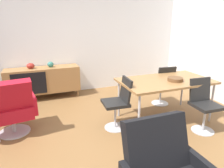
% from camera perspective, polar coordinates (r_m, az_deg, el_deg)
% --- Properties ---
extents(ground_plane, '(8.32, 8.32, 0.00)m').
position_cam_1_polar(ground_plane, '(3.07, -6.53, -17.48)').
color(ground_plane, brown).
extents(wall_back, '(6.80, 0.12, 2.80)m').
position_cam_1_polar(wall_back, '(5.10, -14.85, 12.95)').
color(wall_back, white).
rests_on(wall_back, ground_plane).
extents(sideboard, '(1.60, 0.45, 0.72)m').
position_cam_1_polar(sideboard, '(4.93, -18.47, 1.10)').
color(sideboard, olive).
rests_on(sideboard, ground_plane).
extents(vase_cobalt, '(0.17, 0.17, 0.12)m').
position_cam_1_polar(vase_cobalt, '(4.85, -21.59, 4.68)').
color(vase_cobalt, maroon).
rests_on(vase_cobalt, sideboard).
extents(vase_sculptural_dark, '(0.14, 0.14, 0.12)m').
position_cam_1_polar(vase_sculptural_dark, '(4.86, -16.63, 5.21)').
color(vase_sculptural_dark, '#337266').
rests_on(vase_sculptural_dark, sideboard).
extents(dining_table, '(1.60, 0.90, 0.74)m').
position_cam_1_polar(dining_table, '(3.73, 14.57, 0.46)').
color(dining_table, olive).
rests_on(dining_table, ground_plane).
extents(wooden_bowl_on_table, '(0.26, 0.26, 0.06)m').
position_cam_1_polar(wooden_bowl_on_table, '(3.69, 17.07, 1.25)').
color(wooden_bowl_on_table, brown).
rests_on(wooden_bowl_on_table, dining_table).
extents(dining_chair_near_window, '(0.45, 0.43, 0.86)m').
position_cam_1_polar(dining_chair_near_window, '(3.38, 1.90, -4.84)').
color(dining_chair_near_window, black).
rests_on(dining_chair_near_window, ground_plane).
extents(dining_chair_front_right, '(0.42, 0.45, 0.86)m').
position_cam_1_polar(dining_chair_front_right, '(3.63, 23.98, -4.84)').
color(dining_chair_front_right, black).
rests_on(dining_chair_front_right, ground_plane).
extents(dining_chair_back_right, '(0.43, 0.45, 0.86)m').
position_cam_1_polar(dining_chair_back_right, '(4.43, 13.84, 0.09)').
color(dining_chair_back_right, black).
rests_on(dining_chair_back_right, ground_plane).
extents(lounge_chair_red, '(0.78, 0.73, 0.95)m').
position_cam_1_polar(lounge_chair_red, '(3.53, -26.12, -5.78)').
color(lounge_chair_red, red).
rests_on(lounge_chair_red, ground_plane).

